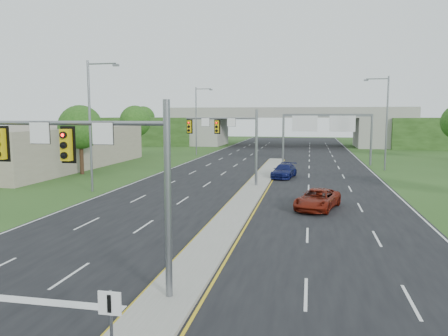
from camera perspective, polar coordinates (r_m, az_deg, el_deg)
name	(u,v)px	position (r m, az deg, el deg)	size (l,w,h in m)	color
ground	(169,301)	(16.13, -7.14, -16.81)	(240.00, 240.00, 0.00)	#234016
road	(267,173)	(49.65, 5.60, -0.62)	(24.00, 160.00, 0.02)	black
median	(253,189)	(37.84, 3.84, -2.82)	(2.00, 54.00, 0.16)	gray
lane_markings	(255,180)	(43.72, 4.04, -1.61)	(23.72, 160.00, 0.01)	gold
signal_mast_near	(104,166)	(15.68, -15.36, 0.26)	(6.62, 0.60, 7.00)	slate
signal_mast_far	(232,135)	(39.59, 0.99, 4.36)	(6.62, 0.60, 7.00)	slate
keep_right_sign	(111,318)	(11.68, -14.60, -18.41)	(0.60, 0.13, 2.20)	slate
sign_gantry	(326,125)	(58.97, 13.12, 5.51)	(11.58, 0.44, 6.67)	slate
overpass	(288,129)	(94.17, 8.30, 5.04)	(80.00, 14.00, 8.10)	gray
lightpole_l_mid	(92,120)	(38.48, -16.86, 6.05)	(2.85, 0.25, 11.00)	slate
lightpole_l_far	(197,118)	(71.32, -3.50, 6.58)	(2.85, 0.25, 11.00)	slate
lightpole_r_far	(385,119)	(54.68, 20.30, 6.08)	(2.85, 0.25, 11.00)	slate
tree_l_near	(80,127)	(50.48, -18.24, 5.08)	(4.80, 4.80, 7.60)	#382316
tree_l_mid	(135,121)	(74.74, -11.51, 6.01)	(5.20, 5.20, 8.12)	#382316
tree_back_a	(143,118)	(116.14, -10.50, 6.46)	(6.00, 6.00, 8.85)	#382316
tree_back_b	(195,119)	(111.76, -3.76, 6.38)	(5.60, 5.60, 8.32)	#382316
tree_back_c	(395,120)	(109.72, 21.39, 5.91)	(5.60, 5.60, 8.32)	#382316
commercial_building	(29,147)	(60.18, -24.14, 2.50)	(18.00, 30.00, 5.00)	gray
car_far_a	(317,199)	(30.89, 12.10, -4.01)	(2.30, 4.98, 1.38)	maroon
car_far_b	(284,171)	(45.81, 7.85, -0.38)	(1.98, 4.88, 1.42)	#0B1145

